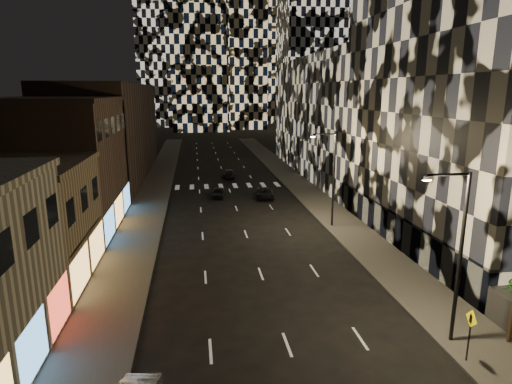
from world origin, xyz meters
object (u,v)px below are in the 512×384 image
object	(u,v)px
streetlight_far	(331,173)
car_dark_midlane	(218,193)
streetlight_near	(457,247)
car_dark_oncoming	(229,173)
ped_sign	(470,327)
car_dark_rightlane	(265,194)

from	to	relation	value
streetlight_far	car_dark_midlane	world-z (taller)	streetlight_far
streetlight_near	streetlight_far	distance (m)	20.00
car_dark_oncoming	streetlight_near	bearing A→B (deg)	104.95
car_dark_oncoming	ped_sign	xyz separation A→B (m)	(7.60, -47.68, 1.34)
streetlight_near	car_dark_rightlane	distance (m)	32.82
streetlight_near	streetlight_far	size ratio (longest dim) A/B	1.00
car_dark_oncoming	car_dark_rightlane	world-z (taller)	car_dark_oncoming
streetlight_near	car_dark_oncoming	bearing A→B (deg)	99.48
car_dark_rightlane	ped_sign	xyz separation A→B (m)	(4.30, -33.96, 1.36)
car_dark_midlane	car_dark_rightlane	xyz separation A→B (m)	(5.76, -1.27, -0.00)
ped_sign	car_dark_rightlane	bearing A→B (deg)	102.71
car_dark_oncoming	ped_sign	world-z (taller)	ped_sign
car_dark_midlane	ped_sign	bearing A→B (deg)	-66.11
streetlight_near	ped_sign	xyz separation A→B (m)	(-0.06, -1.78, -3.38)
streetlight_far	ped_sign	world-z (taller)	streetlight_far
streetlight_near	car_dark_oncoming	world-z (taller)	streetlight_near
car_dark_rightlane	streetlight_far	bearing A→B (deg)	-62.90
streetlight_far	car_dark_rightlane	world-z (taller)	streetlight_far
streetlight_far	car_dark_oncoming	world-z (taller)	streetlight_far
car_dark_midlane	streetlight_near	bearing A→B (deg)	-65.22
streetlight_far	car_dark_oncoming	bearing A→B (deg)	106.48
streetlight_near	car_dark_rightlane	size ratio (longest dim) A/B	2.06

